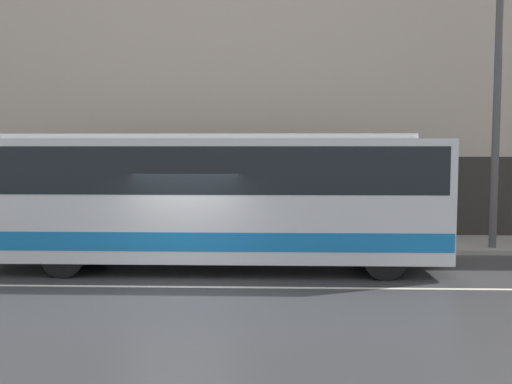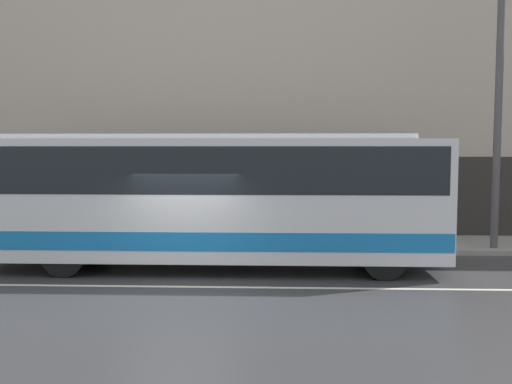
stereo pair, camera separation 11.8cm
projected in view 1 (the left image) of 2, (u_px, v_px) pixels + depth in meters
ground_plane at (181, 287)px, 12.73m from camera, size 60.00×60.00×0.00m
sidewalk at (209, 243)px, 18.18m from camera, size 60.00×2.96×0.14m
building_facade at (214, 78)px, 19.38m from camera, size 60.00×0.35×11.36m
lane_stripe at (181, 287)px, 12.73m from camera, size 54.00×0.14×0.01m
transit_bus at (211, 194)px, 14.50m from camera, size 11.67×2.51×3.44m
utility_pole_near at (497, 100)px, 16.64m from camera, size 0.22×0.22×8.72m
pedestrian_waiting at (266, 214)px, 18.48m from camera, size 0.36×0.36×1.76m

